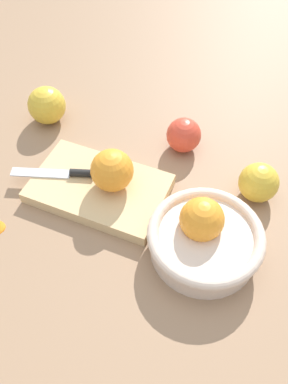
{
  "coord_description": "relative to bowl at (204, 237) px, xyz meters",
  "views": [
    {
      "loc": [
        -0.17,
        0.41,
        0.58
      ],
      "look_at": [
        -0.03,
        0.01,
        0.04
      ],
      "focal_mm": 37.38,
      "sensor_mm": 36.0,
      "label": 1
    }
  ],
  "objects": [
    {
      "name": "ground_plane",
      "position": [
        0.15,
        -0.06,
        -0.04
      ],
      "size": [
        2.4,
        2.4,
        0.0
      ],
      "primitive_type": "plane",
      "color": "#997556"
    },
    {
      "name": "bowl",
      "position": [
        0.0,
        0.0,
        0.0
      ],
      "size": [
        0.19,
        0.19,
        0.1
      ],
      "color": "beige",
      "rests_on": "ground_plane"
    },
    {
      "name": "cutting_board",
      "position": [
        0.21,
        -0.05,
        -0.02
      ],
      "size": [
        0.25,
        0.16,
        0.02
      ],
      "primitive_type": "cube",
      "rotation": [
        0.0,
        0.0,
        -0.05
      ],
      "color": "#DBB77F",
      "rests_on": "ground_plane"
    },
    {
      "name": "orange_on_board",
      "position": [
        0.18,
        -0.06,
        0.03
      ],
      "size": [
        0.08,
        0.08,
        0.08
      ],
      "primitive_type": "sphere",
      "color": "orange",
      "rests_on": "cutting_board"
    },
    {
      "name": "knife",
      "position": [
        0.28,
        -0.05,
        -0.01
      ],
      "size": [
        0.15,
        0.06,
        0.01
      ],
      "color": "silver",
      "rests_on": "cutting_board"
    },
    {
      "name": "apple_front_right",
      "position": [
        0.39,
        -0.2,
        0.0
      ],
      "size": [
        0.08,
        0.08,
        0.08
      ],
      "primitive_type": "sphere",
      "color": "gold",
      "rests_on": "ground_plane"
    },
    {
      "name": "apple_front_left",
      "position": [
        0.1,
        -0.22,
        -0.0
      ],
      "size": [
        0.07,
        0.07,
        0.07
      ],
      "primitive_type": "sphere",
      "color": "#D6422D",
      "rests_on": "ground_plane"
    },
    {
      "name": "apple_front_left_2",
      "position": [
        -0.06,
        -0.14,
        0.0
      ],
      "size": [
        0.07,
        0.07,
        0.07
      ],
      "primitive_type": "sphere",
      "color": "gold",
      "rests_on": "ground_plane"
    }
  ]
}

